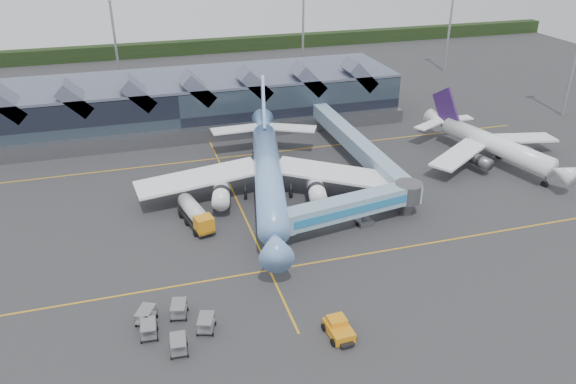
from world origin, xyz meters
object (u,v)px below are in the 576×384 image
object	(u,v)px
regional_jet	(491,143)
jet_bridge	(359,205)
main_airliner	(268,171)
fuel_truck	(195,213)
pushback_tug	(339,329)

from	to	relation	value
regional_jet	jet_bridge	world-z (taller)	regional_jet
main_airliner	fuel_truck	world-z (taller)	main_airliner
main_airliner	regional_jet	distance (m)	40.43
jet_bridge	pushback_tug	bearing A→B (deg)	-127.54
jet_bridge	main_airliner	bearing A→B (deg)	118.46
regional_jet	fuel_truck	distance (m)	52.82
main_airliner	jet_bridge	bearing A→B (deg)	-39.64
main_airliner	regional_jet	world-z (taller)	main_airliner
main_airliner	fuel_truck	bearing A→B (deg)	-144.73
jet_bridge	fuel_truck	distance (m)	22.81
jet_bridge	pushback_tug	world-z (taller)	jet_bridge
regional_jet	fuel_truck	bearing A→B (deg)	174.41
regional_jet	fuel_truck	world-z (taller)	regional_jet
pushback_tug	regional_jet	bearing A→B (deg)	37.00
main_airliner	jet_bridge	size ratio (longest dim) A/B	2.00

